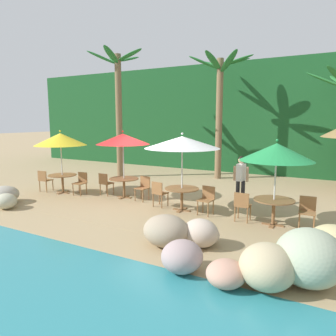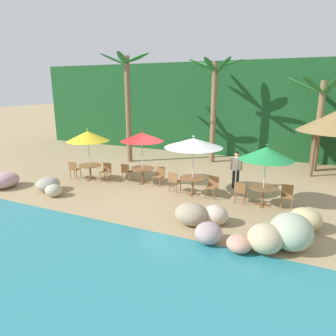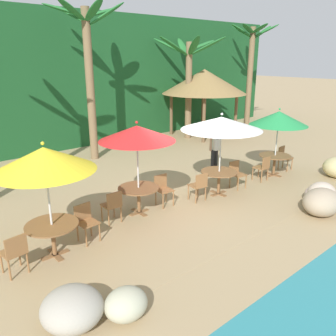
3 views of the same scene
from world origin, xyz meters
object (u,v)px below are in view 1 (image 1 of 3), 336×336
umbrella_red (123,139)px  chair_red_inland (105,182)px  dining_table_yellow (62,178)px  chair_yellow_inland (44,179)px  chair_green_inland (242,204)px  umbrella_white (182,142)px  palm_tree_nearest (118,97)px  chair_red_seaward (143,186)px  chair_white_inland (159,192)px  umbrella_green (277,152)px  waiter_in_white (241,177)px  dining_table_red (124,182)px  chair_green_seaward (307,210)px  palm_tree_second (220,95)px  dining_table_green (274,204)px  chair_yellow_seaward (81,182)px  umbrella_yellow (60,139)px  chair_white_seaward (207,198)px  dining_table_white (182,192)px

umbrella_red → chair_red_inland: umbrella_red is taller
dining_table_yellow → chair_yellow_inland: (-0.83, -0.19, -0.10)m
chair_green_inland → chair_red_inland: bearing=173.7°
umbrella_white → palm_tree_nearest: bearing=144.0°
chair_yellow_inland → chair_red_seaward: same height
chair_white_inland → palm_tree_nearest: (-4.69, 4.02, 3.54)m
umbrella_green → waiter_in_white: (-1.39, 1.60, -1.06)m
dining_table_red → waiter_in_white: (4.13, 1.04, 0.37)m
chair_yellow_inland → chair_green_seaward: (9.81, 0.34, 0.00)m
chair_yellow_inland → chair_green_seaward: same height
chair_red_seaward → palm_tree_second: 6.62m
umbrella_green → dining_table_green: size_ratio=2.18×
umbrella_green → dining_table_green: (0.00, -0.00, -1.43)m
dining_table_red → palm_tree_nearest: bearing=129.2°
chair_white_inland → umbrella_green: size_ratio=0.36×
umbrella_white → palm_tree_nearest: (-5.55, 4.03, 1.85)m
chair_yellow_seaward → umbrella_yellow: bearing=-169.4°
waiter_in_white → umbrella_red: bearing=-165.9°
chair_white_seaward → chair_white_inland: 1.71m
dining_table_white → chair_green_seaward: chair_green_seaward is taller
dining_table_yellow → waiter_in_white: waiter_in_white is taller
dining_table_yellow → chair_yellow_inland: bearing=-167.2°
chair_red_inland → chair_white_seaward: (4.37, -0.40, 0.00)m
chair_red_seaward → chair_white_inland: same height
chair_white_inland → umbrella_red: bearing=165.0°
umbrella_green → palm_tree_second: (-3.79, 6.08, 2.06)m
dining_table_green → waiter_in_white: waiter_in_white is taller
chair_yellow_seaward → dining_table_green: bearing=-1.3°
dining_table_yellow → chair_red_inland: size_ratio=1.26×
chair_yellow_inland → palm_tree_nearest: (0.56, 4.29, 3.54)m
umbrella_yellow → dining_table_white: bearing=0.8°
dining_table_red → umbrella_green: 5.73m
chair_red_inland → chair_green_seaward: same height
chair_yellow_seaward → chair_red_seaward: bearing=9.1°
dining_table_white → dining_table_green: same height
chair_yellow_inland → umbrella_yellow: bearing=12.8°
chair_yellow_inland → dining_table_white: chair_yellow_inland is taller
dining_table_white → chair_green_seaward: size_ratio=1.26×
umbrella_white → palm_tree_second: palm_tree_second is taller
chair_yellow_seaward → chair_yellow_inland: size_ratio=1.00×
chair_yellow_seaward → chair_white_seaward: bearing=-0.8°
chair_red_inland → umbrella_white: umbrella_white is taller
palm_tree_nearest → waiter_in_white: (7.02, -2.50, -3.07)m
chair_green_inland → chair_yellow_inland: bearing=-179.5°
chair_yellow_seaward → chair_green_inland: same height
umbrella_white → waiter_in_white: (1.47, 1.53, -1.22)m
chair_yellow_seaward → umbrella_red: size_ratio=0.35×
umbrella_red → chair_white_inland: 2.52m
chair_red_inland → palm_tree_nearest: palm_tree_nearest is taller
dining_table_yellow → chair_yellow_seaward: 0.86m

